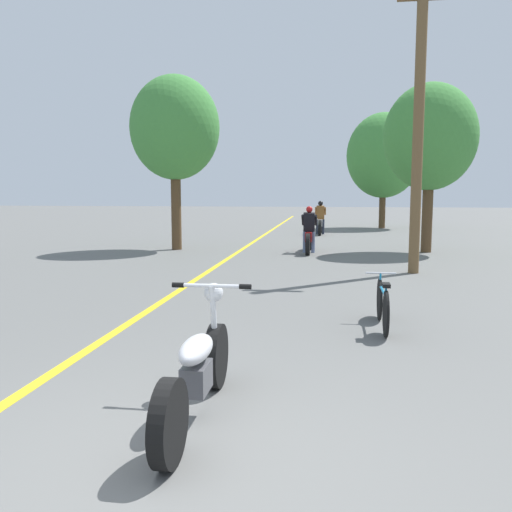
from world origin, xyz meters
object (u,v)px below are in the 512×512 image
bicycle_parked (383,304)px  motorcycle_rider_lead (309,235)px  roadside_tree_right_far (384,156)px  motorcycle_rider_far (320,222)px  roadside_tree_left (175,129)px  roadside_tree_right_near (430,138)px  utility_pole (419,122)px  motorcycle_foreground (198,370)px

bicycle_parked → motorcycle_rider_lead: bearing=98.8°
roadside_tree_right_far → motorcycle_rider_far: bearing=-124.9°
roadside_tree_right_far → motorcycle_rider_lead: roadside_tree_right_far is taller
bicycle_parked → motorcycle_rider_far: bearing=94.3°
motorcycle_rider_lead → roadside_tree_left: bearing=176.5°
roadside_tree_right_near → roadside_tree_right_far: size_ratio=0.89×
bicycle_parked → utility_pole: bearing=77.5°
roadside_tree_right_near → motorcycle_rider_far: roadside_tree_right_near is taller
utility_pole → roadside_tree_right_far: bearing=87.7°
motorcycle_rider_lead → motorcycle_rider_far: (0.19, 7.14, 0.01)m
roadside_tree_right_far → motorcycle_foreground: 24.37m
roadside_tree_right_near → motorcycle_rider_far: size_ratio=2.34×
roadside_tree_right_near → roadside_tree_right_far: 10.88m
motorcycle_foreground → motorcycle_rider_far: bearing=88.3°
motorcycle_rider_lead → bicycle_parked: 9.23m
roadside_tree_right_near → motorcycle_rider_lead: size_ratio=2.39×
roadside_tree_left → motorcycle_foreground: size_ratio=2.54×
roadside_tree_left → motorcycle_rider_far: bearing=57.0°
motorcycle_foreground → motorcycle_rider_lead: bearing=88.2°
roadside_tree_left → motorcycle_rider_lead: 5.42m
utility_pole → bicycle_parked: (-1.17, -5.27, -3.11)m
roadside_tree_right_far → motorcycle_rider_lead: (-3.21, -11.47, -3.11)m
motorcycle_rider_lead → bicycle_parked: size_ratio=1.35×
roadside_tree_right_near → roadside_tree_left: bearing=-177.6°
utility_pole → roadside_tree_right_near: 4.56m
roadside_tree_right_near → bicycle_parked: bearing=-102.7°
roadside_tree_right_near → utility_pole: bearing=-102.8°
roadside_tree_right_far → motorcycle_foreground: size_ratio=2.65×
utility_pole → roadside_tree_right_far: utility_pole is taller
roadside_tree_right_near → bicycle_parked: roadside_tree_right_near is taller
roadside_tree_right_far → motorcycle_rider_far: 6.12m
roadside_tree_right_near → roadside_tree_left: 7.90m
motorcycle_rider_far → motorcycle_rider_lead: bearing=-91.5°
motorcycle_foreground → motorcycle_rider_far: size_ratio=0.99×
roadside_tree_left → bicycle_parked: 11.53m
utility_pole → motorcycle_rider_lead: (-2.59, 3.85, -2.91)m
roadside_tree_right_far → motorcycle_rider_lead: 12.31m
motorcycle_foreground → roadside_tree_right_far: bearing=81.4°
motorcycle_rider_far → roadside_tree_right_near: bearing=-62.5°
motorcycle_foreground → bicycle_parked: (1.81, 3.29, -0.08)m
utility_pole → bicycle_parked: size_ratio=4.22×
utility_pole → bicycle_parked: 6.23m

